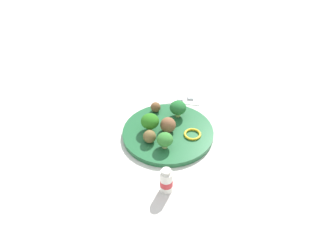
% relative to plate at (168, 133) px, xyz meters
% --- Properties ---
extents(ground_plane, '(4.00, 4.00, 0.00)m').
position_rel_plate_xyz_m(ground_plane, '(0.00, 0.00, -0.01)').
color(ground_plane, silver).
extents(plate, '(0.28, 0.28, 0.02)m').
position_rel_plate_xyz_m(plate, '(0.00, 0.00, 0.00)').
color(plate, '#236638').
rests_on(plate, ground_plane).
extents(broccoli_floret_front_left, '(0.05, 0.05, 0.05)m').
position_rel_plate_xyz_m(broccoli_floret_front_left, '(-0.08, 0.01, 0.04)').
color(broccoli_floret_front_left, '#9DC66A').
rests_on(broccoli_floret_front_left, plate).
extents(broccoli_floret_mid_right, '(0.06, 0.06, 0.06)m').
position_rel_plate_xyz_m(broccoli_floret_mid_right, '(0.01, -0.05, 0.04)').
color(broccoli_floret_mid_right, '#A1C368').
rests_on(broccoli_floret_mid_right, plate).
extents(broccoli_floret_back_left, '(0.05, 0.05, 0.05)m').
position_rel_plate_xyz_m(broccoli_floret_back_left, '(0.07, 0.01, 0.04)').
color(broccoli_floret_back_left, '#A8B96C').
rests_on(broccoli_floret_back_left, plate).
extents(meatball_front_right, '(0.05, 0.05, 0.05)m').
position_rel_plate_xyz_m(meatball_front_right, '(-0.00, -0.00, 0.03)').
color(meatball_front_right, brown).
rests_on(meatball_front_right, plate).
extents(meatball_back_right, '(0.04, 0.04, 0.04)m').
position_rel_plate_xyz_m(meatball_back_right, '(0.06, -0.04, 0.03)').
color(meatball_back_right, brown).
rests_on(meatball_back_right, plate).
extents(meatball_front_left, '(0.03, 0.03, 0.03)m').
position_rel_plate_xyz_m(meatball_front_left, '(-0.09, -0.06, 0.02)').
color(meatball_front_left, brown).
rests_on(meatball_front_left, plate).
extents(pepper_ring_far_rim, '(0.07, 0.07, 0.01)m').
position_rel_plate_xyz_m(pepper_ring_far_rim, '(-0.00, 0.08, 0.01)').
color(pepper_ring_far_rim, yellow).
rests_on(pepper_ring_far_rim, plate).
extents(napkin, '(0.18, 0.14, 0.01)m').
position_rel_plate_xyz_m(napkin, '(-0.25, 0.00, -0.01)').
color(napkin, white).
rests_on(napkin, ground_plane).
extents(fork, '(0.12, 0.04, 0.01)m').
position_rel_plate_xyz_m(fork, '(-0.25, 0.02, -0.00)').
color(fork, silver).
rests_on(fork, napkin).
extents(knife, '(0.15, 0.04, 0.01)m').
position_rel_plate_xyz_m(knife, '(-0.24, -0.01, -0.00)').
color(knife, white).
rests_on(knife, napkin).
extents(yogurt_bottle, '(0.03, 0.03, 0.08)m').
position_rel_plate_xyz_m(yogurt_bottle, '(0.21, 0.05, 0.03)').
color(yogurt_bottle, white).
rests_on(yogurt_bottle, ground_plane).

